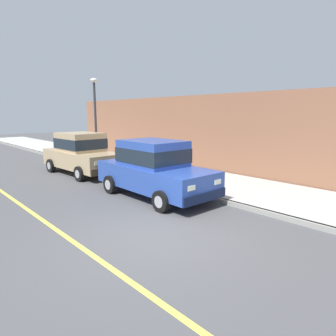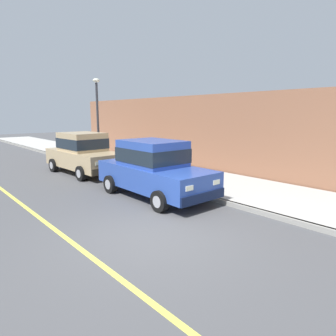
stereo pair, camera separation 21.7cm
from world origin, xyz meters
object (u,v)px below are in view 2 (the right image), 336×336
at_px(car_blue_sedan, 154,168).
at_px(street_lamp, 97,111).
at_px(car_tan_sedan, 83,153).
at_px(dog_brown, 185,173).

bearing_deg(car_blue_sedan, street_lamp, 77.41).
bearing_deg(car_tan_sedan, car_blue_sedan, -90.22).
bearing_deg(car_blue_sedan, dog_brown, 17.77).
xyz_separation_m(car_tan_sedan, dog_brown, (2.18, -4.64, -0.55)).
distance_m(car_blue_sedan, dog_brown, 2.38).
xyz_separation_m(car_blue_sedan, car_tan_sedan, (0.02, 5.35, 0.00)).
bearing_deg(street_lamp, car_blue_sedan, -102.59).
xyz_separation_m(dog_brown, street_lamp, (-0.77, 5.74, 2.48)).
relative_size(car_tan_sedan, dog_brown, 8.08).
xyz_separation_m(car_tan_sedan, street_lamp, (1.42, 1.10, 1.92)).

